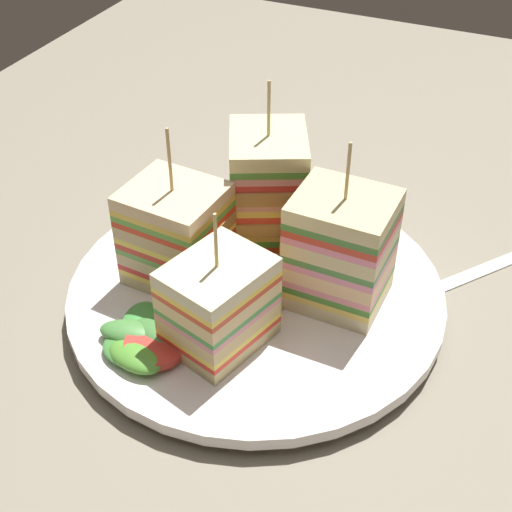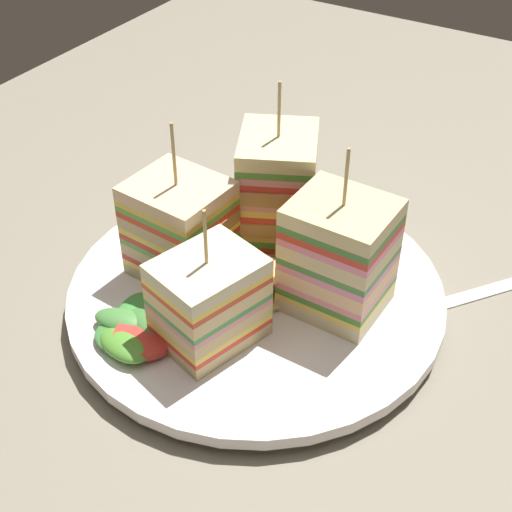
% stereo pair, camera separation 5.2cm
% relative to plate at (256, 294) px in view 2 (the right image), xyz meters
% --- Properties ---
extents(ground_plane, '(1.24, 0.92, 0.02)m').
position_rel_plate_xyz_m(ground_plane, '(0.00, 0.00, -0.02)').
color(ground_plane, gray).
extents(plate, '(0.28, 0.28, 0.02)m').
position_rel_plate_xyz_m(plate, '(0.00, 0.00, 0.00)').
color(plate, white).
rests_on(plate, ground_plane).
extents(sandwich_wedge_0, '(0.07, 0.07, 0.13)m').
position_rel_plate_xyz_m(sandwich_wedge_0, '(-0.01, 0.06, 0.05)').
color(sandwich_wedge_0, '#D0C08B').
rests_on(sandwich_wedge_0, plate).
extents(sandwich_wedge_1, '(0.08, 0.07, 0.11)m').
position_rel_plate_xyz_m(sandwich_wedge_1, '(-0.06, 0.00, 0.04)').
color(sandwich_wedge_1, '#D0BB7D').
rests_on(sandwich_wedge_1, plate).
extents(sandwich_wedge_2, '(0.06, 0.07, 0.13)m').
position_rel_plate_xyz_m(sandwich_wedge_2, '(0.01, -0.06, 0.05)').
color(sandwich_wedge_2, beige).
rests_on(sandwich_wedge_2, plate).
extents(sandwich_wedge_3, '(0.09, 0.08, 0.14)m').
position_rel_plate_xyz_m(sandwich_wedge_3, '(0.06, 0.02, 0.05)').
color(sandwich_wedge_3, beige).
rests_on(sandwich_wedge_3, plate).
extents(chip_pile, '(0.06, 0.07, 0.03)m').
position_rel_plate_xyz_m(chip_pile, '(-0.00, -0.00, 0.02)').
color(chip_pile, '#E4D681').
rests_on(chip_pile, plate).
extents(salad_garnish, '(0.07, 0.07, 0.01)m').
position_rel_plate_xyz_m(salad_garnish, '(-0.09, 0.05, 0.01)').
color(salad_garnish, '#559D36').
rests_on(salad_garnish, plate).
extents(spoon, '(0.12, 0.10, 0.01)m').
position_rel_plate_xyz_m(spoon, '(0.07, -0.12, -0.01)').
color(spoon, silver).
rests_on(spoon, ground_plane).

